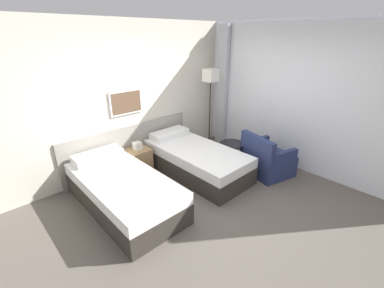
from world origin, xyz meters
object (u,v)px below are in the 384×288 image
bed_near_window (195,160)px  bed_near_door (123,190)px  armchair (266,160)px  side_table (232,150)px  floor_lamp (211,82)px  nightstand (139,160)px

bed_near_window → bed_near_door: bearing=180.0°
bed_near_door → armchair: armchair is taller
side_table → floor_lamp: bearing=73.0°
bed_near_window → armchair: armchair is taller
bed_near_door → nightstand: bearing=45.3°
nightstand → armchair: bearing=-44.7°
side_table → nightstand: bearing=144.2°
nightstand → floor_lamp: (1.74, -0.19, 1.29)m
bed_near_door → floor_lamp: bearing=12.9°
bed_near_window → side_table: size_ratio=4.20×
bed_near_window → floor_lamp: bearing=30.4°
floor_lamp → nightstand: bearing=173.6°
bed_near_window → nightstand: (-0.76, 0.77, -0.02)m
nightstand → armchair: (1.72, -1.70, 0.02)m
bed_near_door → armchair: bearing=-20.6°
bed_near_door → nightstand: size_ratio=3.43×
floor_lamp → armchair: (-0.02, -1.50, -1.26)m
side_table → armchair: armchair is taller
nightstand → side_table: (1.47, -1.06, 0.10)m
bed_near_door → side_table: bed_near_door is taller
nightstand → side_table: bearing=-35.8°
floor_lamp → armchair: floor_lamp is taller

